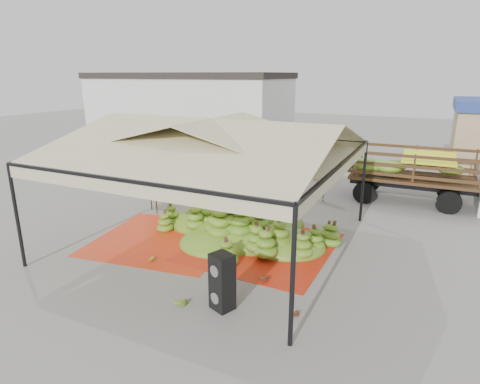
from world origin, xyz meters
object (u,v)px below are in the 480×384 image
at_px(truck_left, 246,150).
at_px(truck_right, 444,172).
at_px(speaker_stack, 222,282).
at_px(banana_heap, 245,216).
at_px(vendor, 320,182).

bearing_deg(truck_left, truck_right, -15.21).
height_order(speaker_stack, truck_right, truck_right).
bearing_deg(truck_right, truck_left, 167.12).
xyz_separation_m(banana_heap, truck_left, (-3.99, 8.61, 0.54)).
height_order(banana_heap, speaker_stack, speaker_stack).
bearing_deg(vendor, truck_left, -55.81).
relative_size(speaker_stack, vendor, 0.83).
xyz_separation_m(banana_heap, vendor, (1.28, 4.86, 0.16)).
distance_m(speaker_stack, vendor, 9.14).
bearing_deg(truck_left, banana_heap, -68.57).
distance_m(banana_heap, truck_right, 8.90).
height_order(banana_heap, truck_right, truck_right).
relative_size(banana_heap, truck_right, 0.92).
bearing_deg(vendor, truck_right, 179.12).
height_order(vendor, truck_right, truck_right).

